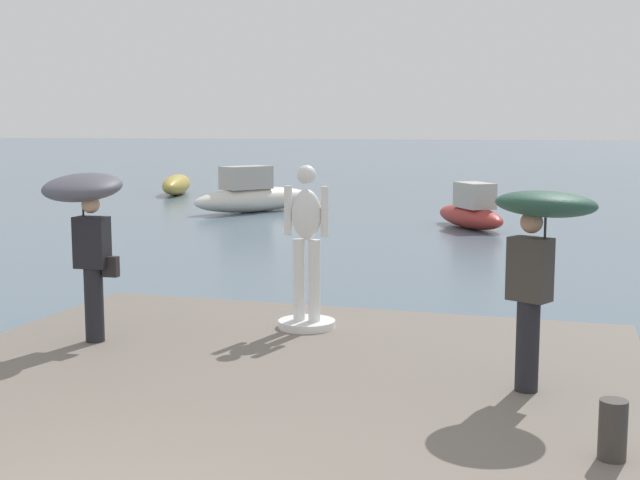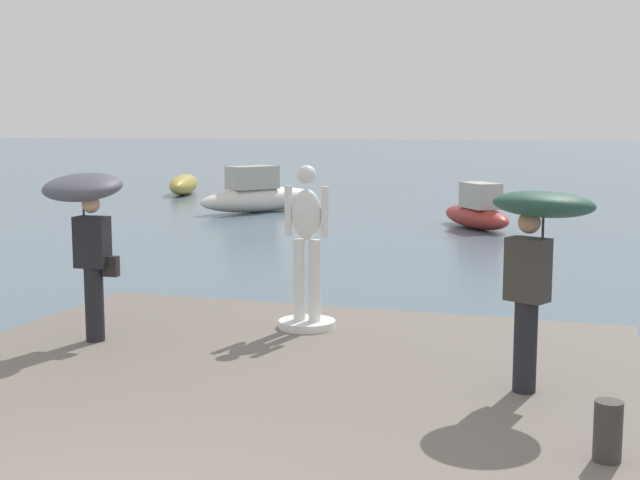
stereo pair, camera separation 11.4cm
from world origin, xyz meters
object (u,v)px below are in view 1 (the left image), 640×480
Objects in this scene: statue_white_figure at (307,257)px; boat_far at (177,184)px; onlooker_right at (540,235)px; boat_near at (253,195)px; boat_mid at (471,212)px; onlooker_left at (86,211)px; mooring_bollard at (613,430)px.

statue_white_figure reaches higher than boat_far.
boat_far is (-13.85, 24.03, -0.85)m from statue_white_figure.
boat_far is at bearing 122.88° from onlooker_right.
statue_white_figure is 19.15m from boat_near.
statue_white_figure reaches higher than boat_mid.
boat_far is at bearing 114.54° from onlooker_left.
boat_mid is (0.29, 14.83, -0.81)m from statue_white_figure.
statue_white_figure is 0.44× the size of boat_far.
statue_white_figure is 4.93m from mooring_bollard.
statue_white_figure reaches higher than boat_near.
boat_near is 8.99m from boat_far.
mooring_bollard is at bearing -67.46° from onlooker_right.
onlooker_left is (-2.26, -1.37, 0.64)m from statue_white_figure.
boat_mid is at bearing 81.07° from onlooker_left.
boat_mid is 16.87m from boat_far.
boat_near is (-10.51, 19.41, -1.32)m from onlooker_right.
boat_near is at bearing 113.48° from statue_white_figure.
boat_near is 1.38× the size of boat_mid.
onlooker_right is 22.11m from boat_near.
boat_mid is (-3.23, 18.21, -0.15)m from mooring_bollard.
boat_near is 1.04× the size of boat_far.
boat_near is 8.37m from boat_mid.
statue_white_figure reaches higher than onlooker_right.
onlooker_left reaches higher than mooring_bollard.
onlooker_left is 19.71m from boat_near.
onlooker_left is 16.46m from boat_mid.
onlooker_right is 0.42× the size of boat_far.
mooring_bollard is 18.49m from boat_mid.
boat_mid is at bearing -33.06° from boat_far.
statue_white_figure is 1.01× the size of onlooker_left.
onlooker_left is at bearing 160.76° from mooring_bollard.
boat_near is at bearing 118.44° from onlooker_right.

